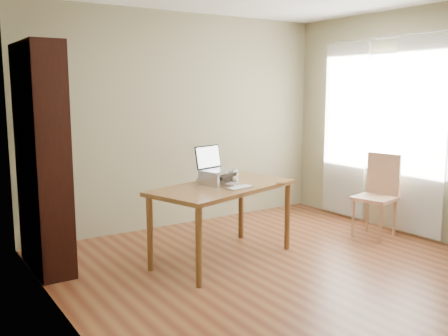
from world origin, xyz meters
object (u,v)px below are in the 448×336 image
(bookshelf, at_px, (43,159))
(keyboard, at_px, (240,188))
(laptop, at_px, (215,164))
(desk, at_px, (223,194))
(cat, at_px, (217,177))
(chair, at_px, (379,192))

(bookshelf, bearing_deg, keyboard, -30.75)
(bookshelf, height_order, laptop, bookshelf)
(desk, distance_m, cat, 0.19)
(bookshelf, xyz_separation_m, laptop, (1.52, -0.57, -0.11))
(cat, bearing_deg, desk, -115.43)
(keyboard, relative_size, cat, 0.62)
(desk, relative_size, cat, 3.35)
(laptop, distance_m, keyboard, 0.41)
(bookshelf, distance_m, desk, 1.73)
(laptop, bearing_deg, chair, -29.37)
(bookshelf, distance_m, cat, 1.65)
(cat, distance_m, chair, 2.02)
(chair, bearing_deg, bookshelf, 150.63)
(laptop, height_order, cat, laptop)
(bookshelf, xyz_separation_m, keyboard, (1.57, -0.93, -0.29))
(cat, bearing_deg, chair, -40.07)
(laptop, xyz_separation_m, chair, (1.95, -0.45, -0.43))
(desk, bearing_deg, keyboard, -93.96)
(bookshelf, relative_size, chair, 2.21)
(cat, bearing_deg, bookshelf, 130.36)
(cat, relative_size, chair, 0.51)
(desk, distance_m, keyboard, 0.25)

